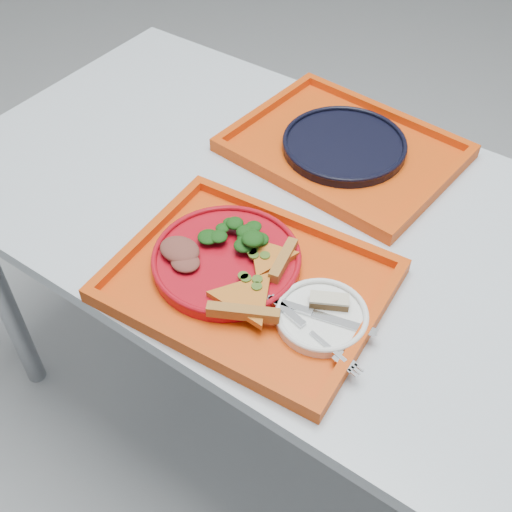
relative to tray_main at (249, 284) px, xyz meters
The scene contains 14 objects.
ground 0.79m from the tray_main, 80.87° to the left, with size 10.00×10.00×0.00m, color #9A9DA2.
table 0.23m from the tray_main, 80.87° to the left, with size 1.60×0.80×0.75m.
tray_main is the anchor object (origin of this frame).
tray_far 0.42m from the tray_main, 97.31° to the left, with size 0.45×0.35×0.01m, color #CB3F0A.
dinner_plate 0.06m from the tray_main, 169.70° to the left, with size 0.26×0.26×0.02m, color #A20A16.
side_plate 0.15m from the tray_main, ahead, with size 0.15×0.15×0.01m, color white.
navy_plate 0.42m from the tray_main, 97.31° to the left, with size 0.26×0.26×0.02m, color black.
pizza_slice_a 0.07m from the tray_main, 58.26° to the right, with size 0.13×0.12×0.02m, color gold, non-canonical shape.
pizza_slice_b 0.06m from the tray_main, 81.23° to the left, with size 0.11×0.09×0.02m, color gold, non-canonical shape.
salad_heap 0.09m from the tray_main, 143.80° to the left, with size 0.09×0.08×0.04m, color black.
meat_portion 0.13m from the tray_main, 166.65° to the right, with size 0.08×0.06×0.02m, color brown.
dessert_bar 0.15m from the tray_main, 10.06° to the left, with size 0.07×0.05×0.02m.
knife 0.15m from the tray_main, ahead, with size 0.18×0.02×0.01m, color silver.
fork 0.16m from the tray_main, 15.30° to the right, with size 0.18×0.02×0.01m, color silver.
Camera 1 is at (0.40, -0.80, 1.59)m, focal length 45.00 mm.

